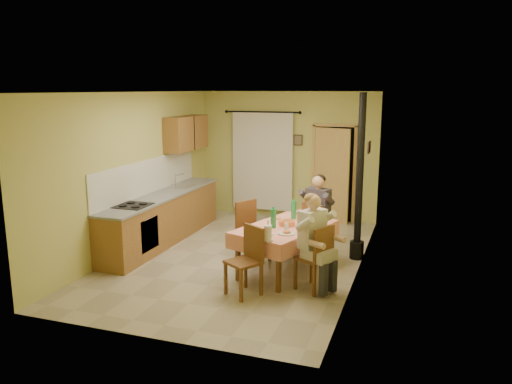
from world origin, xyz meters
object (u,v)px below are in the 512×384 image
(stove_flue, at_px, (359,200))
(man_right, at_px, (314,231))
(chair_near, at_px, (244,275))
(chair_right, at_px, (314,271))
(dining_table, at_px, (285,249))
(chair_far, at_px, (316,239))
(man_far, at_px, (317,206))
(chair_left, at_px, (253,244))

(stove_flue, bearing_deg, man_right, -104.69)
(chair_near, distance_m, chair_right, 1.01)
(man_right, bearing_deg, chair_near, 147.05)
(man_right, distance_m, stove_flue, 1.64)
(chair_near, height_order, man_right, man_right)
(chair_near, distance_m, man_right, 1.16)
(dining_table, height_order, man_right, man_right)
(dining_table, bearing_deg, chair_right, -24.44)
(chair_far, distance_m, stove_flue, 1.02)
(chair_right, height_order, man_far, man_far)
(dining_table, bearing_deg, chair_left, 168.29)
(chair_left, relative_size, man_right, 0.72)
(man_far, bearing_deg, chair_right, -61.36)
(chair_right, distance_m, man_far, 1.68)
(chair_right, bearing_deg, chair_left, 81.91)
(man_right, bearing_deg, chair_left, 81.84)
(chair_near, distance_m, stove_flue, 2.54)
(dining_table, relative_size, man_right, 1.38)
(chair_near, height_order, man_far, man_far)
(chair_far, bearing_deg, chair_left, -129.08)
(chair_far, xyz_separation_m, stove_flue, (0.70, 0.05, 0.74))
(man_right, bearing_deg, man_far, 38.79)
(chair_left, bearing_deg, dining_table, 89.83)
(chair_far, xyz_separation_m, man_right, (0.28, -1.53, 0.59))
(chair_far, bearing_deg, man_far, 90.00)
(chair_far, height_order, chair_left, chair_left)
(dining_table, height_order, chair_far, chair_far)
(dining_table, xyz_separation_m, man_far, (0.29, 1.01, 0.50))
(chair_far, height_order, stove_flue, stove_flue)
(chair_far, height_order, chair_right, chair_right)
(chair_far, bearing_deg, man_right, -61.53)
(chair_right, relative_size, stove_flue, 0.35)
(stove_flue, bearing_deg, chair_near, -122.12)
(man_far, bearing_deg, chair_near, -88.58)
(chair_right, xyz_separation_m, chair_left, (-1.24, 0.92, 0.00))
(chair_right, xyz_separation_m, man_right, (-0.01, 0.01, 0.59))
(chair_left, bearing_deg, chair_right, 83.30)
(chair_far, distance_m, chair_near, 2.09)
(chair_far, xyz_separation_m, man_far, (0.00, 0.01, 0.59))
(dining_table, relative_size, chair_left, 1.90)
(chair_far, distance_m, chair_left, 1.13)
(chair_far, bearing_deg, chair_near, -88.57)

